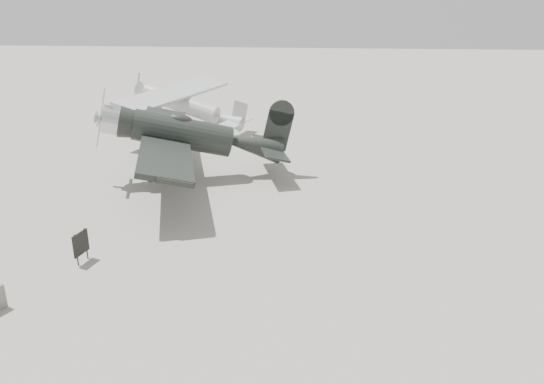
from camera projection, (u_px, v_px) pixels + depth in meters
The scene contains 4 objects.
ground at pixel (236, 243), 19.95m from camera, with size 160.00×160.00×0.00m, color gray.
lowwing_monoplane at pixel (192, 135), 26.17m from camera, with size 9.59×13.21×4.26m.
highwing_monoplane at pixel (185, 101), 35.66m from camera, with size 8.41×11.70×3.32m.
sign_board at pixel (81, 244), 18.28m from camera, with size 0.22×0.80×1.17m.
Camera 1 is at (2.99, -17.85, 8.73)m, focal length 35.00 mm.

